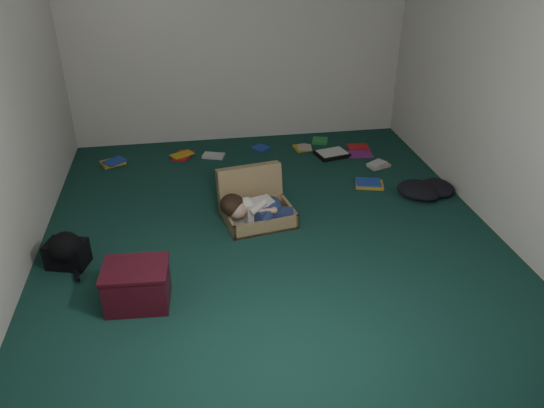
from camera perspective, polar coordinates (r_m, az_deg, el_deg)
name	(u,v)px	position (r m, az deg, el deg)	size (l,w,h in m)	color
floor	(269,230)	(4.81, -0.30, -2.78)	(4.50, 4.50, 0.00)	#153D34
wall_back	(238,32)	(6.44, -3.72, 17.94)	(4.50, 4.50, 0.00)	white
wall_front	(354,246)	(2.27, 8.85, -4.51)	(4.50, 4.50, 0.00)	white
wall_left	(0,103)	(4.43, -27.22, 9.62)	(4.50, 4.50, 0.00)	white
wall_right	(503,78)	(4.98, 23.58, 12.32)	(4.50, 4.50, 0.00)	white
suitcase	(255,204)	(4.95, -1.82, 0.01)	(0.71, 0.70, 0.45)	#9A7F55
person	(256,209)	(4.79, -1.75, -0.51)	(0.69, 0.33, 0.28)	white
maroon_bin	(137,285)	(4.00, -14.31, -8.46)	(0.49, 0.40, 0.32)	#430D1B
backpack	(67,253)	(4.60, -21.19, -4.93)	(0.39, 0.31, 0.23)	black
clothing_pile	(428,188)	(5.61, 16.41, 1.70)	(0.45, 0.37, 0.14)	black
paper_tray	(332,154)	(6.30, 6.47, 5.39)	(0.41, 0.35, 0.05)	black
book_scatter	(286,156)	(6.25, 1.48, 5.21)	(3.18, 1.49, 0.02)	gold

